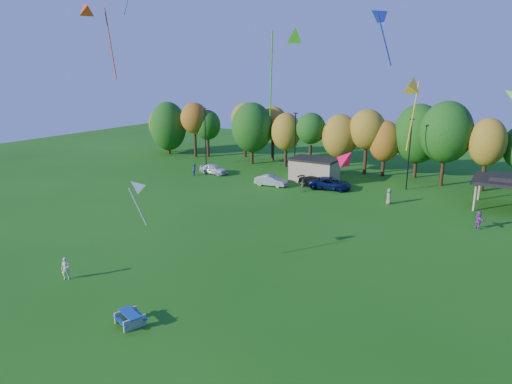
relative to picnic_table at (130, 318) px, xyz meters
The scene contains 20 objects.
ground 5.04m from the picnic_table, 16.59° to the left, with size 160.00×160.00×0.00m, color #19600F.
tree_line 47.42m from the picnic_table, 85.39° to the left, with size 93.57×10.55×11.15m.
lamp_posts 42.23m from the picnic_table, 80.66° to the left, with size 64.50×0.25×9.09m.
utility_building 39.79m from the picnic_table, 97.49° to the left, with size 6.30×4.30×3.25m.
picnic_table is the anchor object (origin of this frame).
kite_flyer 8.83m from the picnic_table, 166.60° to the left, with size 0.61×0.40×1.68m, color beige.
car_a 41.29m from the picnic_table, 118.75° to the left, with size 1.80×4.47×1.52m, color silver.
car_b 35.48m from the picnic_table, 104.96° to the left, with size 1.50×4.29×1.41m, color #AFAFB4.
car_c 36.67m from the picnic_table, 92.69° to the left, with size 2.51×5.45×1.51m, color #0B1845.
car_d 36.79m from the picnic_table, 96.03° to the left, with size 1.87×4.59×1.33m, color black.
far_person_0 33.95m from the picnic_table, 61.22° to the left, with size 1.63×0.52×1.75m, color purple.
far_person_1 34.44m from the picnic_table, 78.96° to the left, with size 0.89×0.58×1.83m, color gray.
far_person_2 33.93m from the picnic_table, 97.19° to the left, with size 0.94×0.39×1.60m, color #658350.
far_person_3 40.36m from the picnic_table, 122.53° to the left, with size 0.82×0.64×1.69m, color #41458F.
kite_0 9.81m from the picnic_table, 129.21° to the left, with size 2.02×1.87×3.49m.
kite_4 16.01m from the picnic_table, 25.09° to the left, with size 1.49×1.26×1.27m.
kite_6 24.16m from the picnic_table, 81.92° to the left, with size 2.87×4.01×7.36m.
kite_10 27.39m from the picnic_table, 65.22° to the left, with size 2.49×2.37×4.54m.
kite_11 24.80m from the picnic_table, 143.23° to the left, with size 3.63×2.42×6.42m.
kite_12 23.40m from the picnic_table, 50.02° to the left, with size 1.34×3.27×5.43m.
Camera 1 is at (14.34, -18.76, 14.98)m, focal length 32.00 mm.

